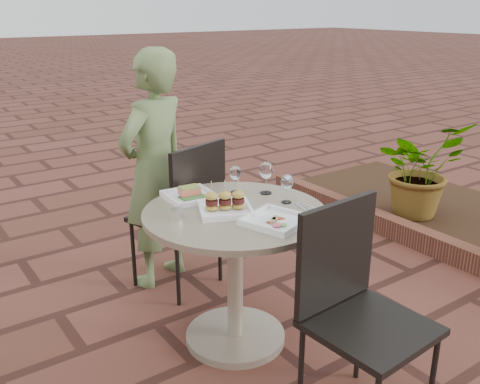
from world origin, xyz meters
TOP-DOWN VIEW (x-y plane):
  - ground at (0.00, 0.00)m, footprint 60.00×60.00m
  - cafe_table at (-0.14, 0.05)m, footprint 0.90×0.90m
  - chair_far at (-0.06, 0.67)m, footprint 0.55×0.55m
  - chair_near at (-0.02, -0.64)m, footprint 0.47×0.47m
  - diner at (-0.15, 0.89)m, footprint 0.62×0.51m
  - plate_salmon at (-0.23, 0.33)m, footprint 0.26×0.26m
  - plate_sliders at (-0.19, 0.07)m, footprint 0.33×0.33m
  - plate_tuna at (-0.08, -0.18)m, footprint 0.32×0.32m
  - wine_glass_right at (0.14, -0.00)m, footprint 0.06×0.06m
  - wine_glass_mid at (0.02, 0.27)m, footprint 0.06×0.06m
  - wine_glass_far at (0.14, 0.17)m, footprint 0.07×0.07m
  - steel_ramekin at (-0.42, 0.13)m, footprint 0.08×0.08m
  - cutlery_set at (0.17, -0.15)m, footprint 0.12×0.22m
  - planter_curb at (1.60, 0.30)m, footprint 0.12×3.00m
  - mulch_bed at (2.30, 0.30)m, footprint 1.30×3.00m
  - potted_plant_a at (2.00, 0.57)m, footprint 0.74×0.66m

SIDE VIEW (x-z plane):
  - ground at x=0.00m, z-range 0.00..0.00m
  - mulch_bed at x=2.30m, z-range 0.00..0.06m
  - planter_curb at x=1.60m, z-range 0.00..0.15m
  - potted_plant_a at x=2.00m, z-range 0.06..0.83m
  - cafe_table at x=-0.14m, z-range 0.12..0.85m
  - chair_far at x=-0.06m, z-range 0.08..1.01m
  - chair_near at x=-0.02m, z-range 0.08..1.01m
  - diner at x=-0.15m, z-range 0.00..1.45m
  - cutlery_set at x=0.17m, z-range 0.73..0.73m
  - plate_tuna at x=-0.08m, z-range 0.73..0.76m
  - plate_salmon at x=-0.23m, z-range 0.72..0.78m
  - steel_ramekin at x=-0.42m, z-range 0.73..0.78m
  - plate_sliders at x=-0.19m, z-range 0.68..0.85m
  - wine_glass_right at x=0.14m, z-range 0.76..0.91m
  - wine_glass_mid at x=0.02m, z-range 0.76..0.91m
  - wine_glass_far at x=0.14m, z-range 0.77..0.94m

